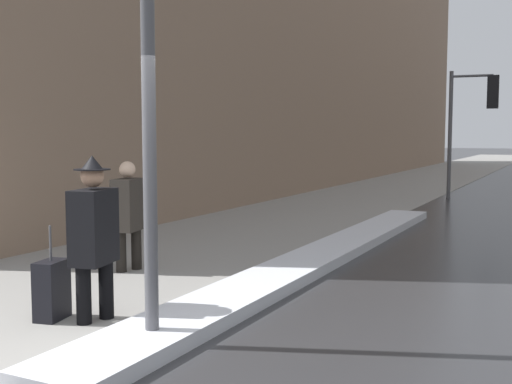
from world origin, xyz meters
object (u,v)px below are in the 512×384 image
at_px(rolling_suitcase, 52,290).
at_px(traffic_light_near, 477,107).
at_px(lamp_post, 148,52).
at_px(pedestrian_in_fedora, 94,232).
at_px(pedestrian_nearside, 128,211).

bearing_deg(rolling_suitcase, traffic_light_near, 159.59).
distance_m(lamp_post, rolling_suitcase, 2.60).
bearing_deg(rolling_suitcase, pedestrian_in_fedora, 97.36).
bearing_deg(pedestrian_nearside, traffic_light_near, 154.67).
xyz_separation_m(lamp_post, traffic_light_near, (0.74, 14.18, 0.05)).
height_order(lamp_post, traffic_light_near, lamp_post).
height_order(pedestrian_in_fedora, pedestrian_nearside, pedestrian_in_fedora).
xyz_separation_m(traffic_light_near, rolling_suitcase, (-2.07, -14.01, -2.28)).
relative_size(traffic_light_near, pedestrian_in_fedora, 2.18).
relative_size(traffic_light_near, rolling_suitcase, 3.76).
xyz_separation_m(traffic_light_near, pedestrian_in_fedora, (-1.65, -13.86, -1.69)).
distance_m(traffic_light_near, pedestrian_nearside, 12.29).
height_order(lamp_post, pedestrian_nearside, lamp_post).
relative_size(traffic_light_near, pedestrian_nearside, 2.41).
height_order(pedestrian_nearside, rolling_suitcase, pedestrian_nearside).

